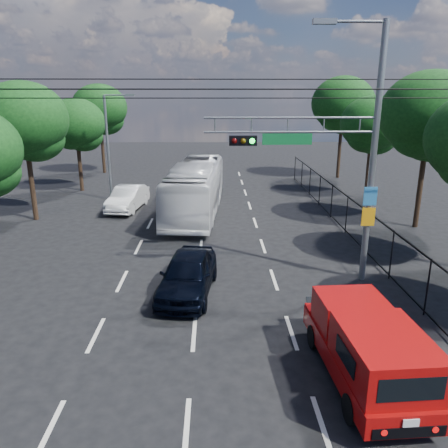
{
  "coord_description": "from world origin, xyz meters",
  "views": [
    {
      "loc": [
        0.63,
        -7.89,
        7.05
      ],
      "look_at": [
        0.98,
        6.37,
        2.8
      ],
      "focal_mm": 35.0,
      "sensor_mm": 36.0,
      "label": 1
    }
  ],
  "objects_px": {
    "red_pickup": "(366,346)",
    "navy_hatchback": "(188,274)",
    "signal_mast": "(341,146)",
    "white_van": "(128,198)",
    "white_bus": "(196,188)"
  },
  "relations": [
    {
      "from": "red_pickup",
      "to": "navy_hatchback",
      "type": "xyz_separation_m",
      "value": [
        -4.76,
        5.26,
        -0.24
      ]
    },
    {
      "from": "signal_mast",
      "to": "red_pickup",
      "type": "relative_size",
      "value": 1.83
    },
    {
      "from": "signal_mast",
      "to": "navy_hatchback",
      "type": "bearing_deg",
      "value": -168.61
    },
    {
      "from": "navy_hatchback",
      "to": "red_pickup",
      "type": "bearing_deg",
      "value": -40.5
    },
    {
      "from": "signal_mast",
      "to": "white_van",
      "type": "xyz_separation_m",
      "value": [
        -10.1,
        11.21,
        -4.5
      ]
    },
    {
      "from": "red_pickup",
      "to": "white_van",
      "type": "distance_m",
      "value": 19.88
    },
    {
      "from": "signal_mast",
      "to": "white_bus",
      "type": "height_order",
      "value": "signal_mast"
    },
    {
      "from": "signal_mast",
      "to": "white_bus",
      "type": "xyz_separation_m",
      "value": [
        -5.74,
        10.21,
        -3.68
      ]
    },
    {
      "from": "red_pickup",
      "to": "white_van",
      "type": "relative_size",
      "value": 1.15
    },
    {
      "from": "signal_mast",
      "to": "navy_hatchback",
      "type": "xyz_separation_m",
      "value": [
        -5.62,
        -1.13,
        -4.48
      ]
    },
    {
      "from": "white_bus",
      "to": "white_van",
      "type": "distance_m",
      "value": 4.55
    },
    {
      "from": "signal_mast",
      "to": "white_bus",
      "type": "distance_m",
      "value": 12.28
    },
    {
      "from": "red_pickup",
      "to": "white_bus",
      "type": "bearing_deg",
      "value": 106.37
    },
    {
      "from": "red_pickup",
      "to": "white_van",
      "type": "xyz_separation_m",
      "value": [
        -9.24,
        17.59,
        -0.27
      ]
    },
    {
      "from": "navy_hatchback",
      "to": "white_bus",
      "type": "distance_m",
      "value": 11.37
    }
  ]
}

